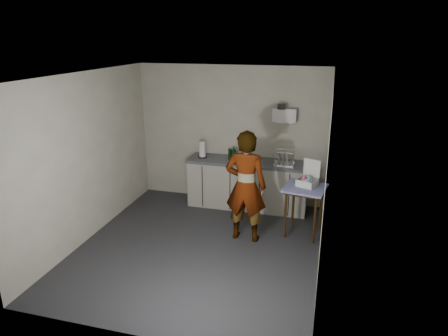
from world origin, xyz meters
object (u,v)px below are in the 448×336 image
(side_table, at_px, (305,193))
(bakery_box, at_px, (308,180))
(standing_man, at_px, (246,186))
(soap_bottle, at_px, (234,153))
(paper_towel, at_px, (202,150))
(dish_rack, at_px, (284,161))
(dark_bottle, at_px, (230,154))
(kitchen_counter, at_px, (248,185))
(soda_can, at_px, (242,156))

(side_table, xyz_separation_m, bakery_box, (0.03, 0.09, 0.19))
(standing_man, xyz_separation_m, bakery_box, (0.91, 0.48, 0.02))
(soap_bottle, height_order, bakery_box, bakery_box)
(bakery_box, bearing_deg, paper_towel, -179.55)
(dish_rack, bearing_deg, side_table, -61.22)
(paper_towel, distance_m, dish_rack, 1.53)
(standing_man, distance_m, dark_bottle, 1.34)
(kitchen_counter, bearing_deg, dish_rack, -2.88)
(dark_bottle, distance_m, bakery_box, 1.65)
(standing_man, xyz_separation_m, paper_towel, (-1.10, 1.23, 0.17))
(kitchen_counter, relative_size, dish_rack, 6.23)
(soap_bottle, height_order, soda_can, soap_bottle)
(soda_can, xyz_separation_m, dish_rack, (0.78, -0.09, -0.01))
(standing_man, relative_size, soap_bottle, 6.63)
(dish_rack, xyz_separation_m, bakery_box, (0.47, -0.73, -0.06))
(side_table, bearing_deg, soap_bottle, 158.93)
(soap_bottle, xyz_separation_m, paper_towel, (-0.61, 0.03, 0.01))
(standing_man, bearing_deg, soap_bottle, -66.73)
(soap_bottle, bearing_deg, dark_bottle, 170.43)
(paper_towel, bearing_deg, kitchen_counter, 0.56)
(side_table, distance_m, dark_bottle, 1.69)
(side_table, height_order, soda_can, soda_can)
(soda_can, distance_m, dark_bottle, 0.23)
(side_table, relative_size, paper_towel, 2.63)
(soap_bottle, height_order, dish_rack, soap_bottle)
(side_table, height_order, bakery_box, bakery_box)
(paper_towel, bearing_deg, dish_rack, -0.91)
(dark_bottle, distance_m, dish_rack, 1.00)
(side_table, bearing_deg, dish_rack, 128.45)
(soap_bottle, height_order, paper_towel, paper_towel)
(side_table, distance_m, standing_man, 0.98)
(soda_can, height_order, dark_bottle, dark_bottle)
(kitchen_counter, relative_size, soda_can, 17.62)
(soap_bottle, xyz_separation_m, bakery_box, (1.39, -0.72, -0.13))
(side_table, bearing_deg, standing_man, -146.48)
(soap_bottle, relative_size, bakery_box, 0.67)
(standing_man, bearing_deg, dish_rack, -108.42)
(kitchen_counter, xyz_separation_m, bakery_box, (1.13, -0.76, 0.48))
(bakery_box, bearing_deg, dark_bottle, 174.37)
(dark_bottle, height_order, bakery_box, bakery_box)
(bakery_box, bearing_deg, soap_bottle, 173.53)
(kitchen_counter, bearing_deg, standing_man, -79.91)
(side_table, distance_m, dish_rack, 0.96)
(kitchen_counter, xyz_separation_m, side_table, (1.10, -0.85, 0.29))
(side_table, relative_size, standing_man, 0.46)
(dish_rack, height_order, bakery_box, bakery_box)
(dark_bottle, bearing_deg, soap_bottle, -9.57)
(dark_bottle, bearing_deg, soda_can, 20.64)
(standing_man, bearing_deg, side_table, -154.86)
(bakery_box, bearing_deg, side_table, -85.43)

